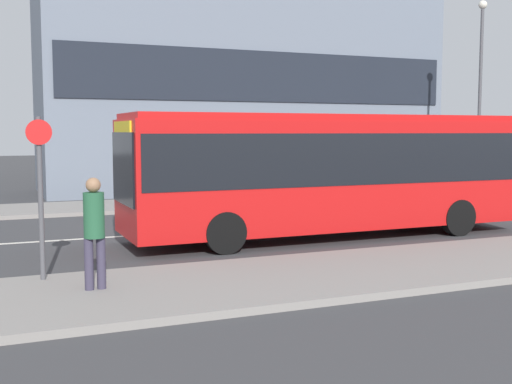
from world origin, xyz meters
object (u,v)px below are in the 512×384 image
object	(u,v)px
bus_stop_sign	(40,186)
city_bus	(328,167)
parked_car_0	(455,185)
street_lamp	(480,79)
pedestrian_near_stop	(94,226)

from	to	relation	value
bus_stop_sign	city_bus	bearing A→B (deg)	20.87
parked_car_0	bus_stop_sign	world-z (taller)	bus_stop_sign
parked_car_0	street_lamp	size ratio (longest dim) A/B	0.49
street_lamp	parked_car_0	bearing A→B (deg)	-146.73
pedestrian_near_stop	street_lamp	xyz separation A→B (m)	(17.93, 11.07, 3.77)
city_bus	bus_stop_sign	size ratio (longest dim) A/B	3.69
parked_car_0	street_lamp	bearing A→B (deg)	33.27
city_bus	parked_car_0	xyz separation A→B (m)	(8.80, 5.52, -1.19)
pedestrian_near_stop	street_lamp	size ratio (longest dim) A/B	0.23
bus_stop_sign	street_lamp	bearing A→B (deg)	28.16
bus_stop_sign	street_lamp	world-z (taller)	street_lamp
street_lamp	city_bus	bearing A→B (deg)	-147.65
city_bus	pedestrian_near_stop	xyz separation A→B (m)	(-6.52, -3.84, -0.62)
parked_car_0	city_bus	bearing A→B (deg)	-147.92
bus_stop_sign	parked_car_0	bearing A→B (deg)	27.29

